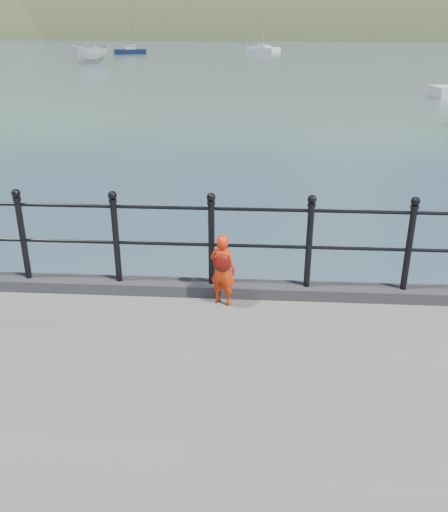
# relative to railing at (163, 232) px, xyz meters

# --- Properties ---
(ground) EXTENTS (600.00, 600.00, 0.00)m
(ground) POSITION_rel_railing_xyz_m (-0.00, 0.15, -1.82)
(ground) COLOR #2D4251
(ground) RESTS_ON ground
(kerb) EXTENTS (60.00, 0.30, 0.15)m
(kerb) POSITION_rel_railing_xyz_m (-0.00, -0.00, -0.75)
(kerb) COLOR #28282B
(kerb) RESTS_ON quay
(railing) EXTENTS (18.11, 0.11, 1.20)m
(railing) POSITION_rel_railing_xyz_m (0.00, 0.00, 0.00)
(railing) COLOR black
(railing) RESTS_ON kerb
(far_shore) EXTENTS (830.00, 200.00, 156.00)m
(far_shore) POSITION_rel_railing_xyz_m (38.34, 239.56, -24.39)
(far_shore) COLOR #333A21
(far_shore) RESTS_ON ground
(child) EXTENTS (0.39, 0.35, 0.91)m
(child) POSITION_rel_railing_xyz_m (0.76, -0.26, -0.36)
(child) COLOR red
(child) RESTS_ON quay
(launch_white) EXTENTS (4.48, 5.70, 2.09)m
(launch_white) POSITION_rel_railing_xyz_m (-18.68, 58.81, -0.78)
(launch_white) COLOR silver
(launch_white) RESTS_ON ground
(sailboat_deep) EXTENTS (5.80, 6.26, 9.67)m
(sailboat_deep) POSITION_rel_railing_xyz_m (1.10, 90.94, -1.48)
(sailboat_deep) COLOR white
(sailboat_deep) RESTS_ON ground
(sailboat_left) EXTENTS (4.96, 3.31, 6.98)m
(sailboat_left) POSITION_rel_railing_xyz_m (-19.27, 81.27, -1.48)
(sailboat_left) COLOR black
(sailboat_left) RESTS_ON ground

